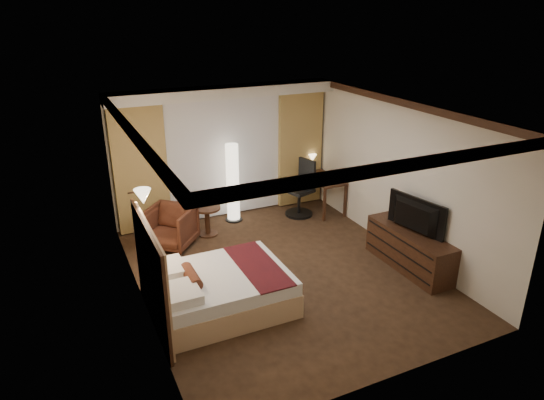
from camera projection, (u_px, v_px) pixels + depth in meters
name	position (u px, v px, depth m)	size (l,w,h in m)	color
floor	(282.00, 272.00, 8.04)	(4.50, 5.50, 0.01)	#301E12
ceiling	(284.00, 110.00, 7.04)	(4.50, 5.50, 0.01)	white
back_wall	(223.00, 152.00, 9.85)	(4.50, 0.02, 2.70)	beige
left_wall	(136.00, 222.00, 6.65)	(0.02, 5.50, 2.70)	beige
right_wall	(399.00, 177.00, 8.43)	(0.02, 5.50, 2.70)	beige
crown_molding	(284.00, 114.00, 7.06)	(4.50, 5.50, 0.12)	black
soffit	(225.00, 92.00, 9.18)	(4.50, 0.50, 0.20)	white
curtain_sheer	(225.00, 158.00, 9.82)	(2.48, 0.04, 2.45)	silver
curtain_left_drape	(140.00, 170.00, 9.10)	(1.00, 0.14, 2.45)	tan
curtain_right_drape	(300.00, 149.00, 10.44)	(1.00, 0.14, 2.45)	tan
wall_sconce	(143.00, 197.00, 6.81)	(0.24, 0.24, 0.24)	white
bed	(222.00, 290.00, 7.02)	(1.90, 1.49, 0.56)	white
headboard	(152.00, 277.00, 6.46)	(0.12, 1.79, 1.50)	tan
armchair	(170.00, 225.00, 8.78)	(0.80, 0.75, 0.83)	#482215
side_table	(207.00, 221.00, 9.27)	(0.52, 0.52, 0.57)	black
floor_lamp	(233.00, 183.00, 9.72)	(0.34, 0.34, 1.63)	white
desk	(322.00, 193.00, 10.40)	(0.55, 1.18, 0.75)	black
desk_lamp	(312.00, 164.00, 10.56)	(0.18, 0.18, 0.34)	#FFD899
office_chair	(299.00, 188.00, 10.05)	(0.57, 0.57, 1.19)	black
dresser	(409.00, 249.00, 8.08)	(0.50, 1.71, 0.67)	black
television	(412.00, 214.00, 7.83)	(1.11, 0.64, 0.15)	black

